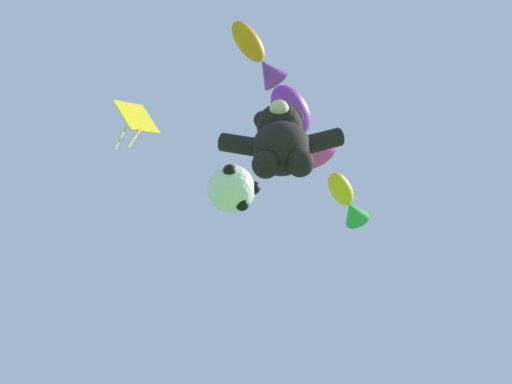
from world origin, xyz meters
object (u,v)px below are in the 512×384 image
object	(u,v)px
teddy_bear_kite	(281,141)
fish_kite_tangerine	(259,57)
soccer_ball_kite	(232,189)
fish_kite_violet	(301,128)
diamond_kite	(136,119)
fish_kite_goldfin	(347,201)

from	to	relation	value
teddy_bear_kite	fish_kite_tangerine	xyz separation A→B (m)	(-0.34, -0.60, 2.94)
fish_kite_tangerine	soccer_ball_kite	bearing A→B (deg)	127.07
teddy_bear_kite	fish_kite_violet	xyz separation A→B (m)	(0.56, 1.22, 3.23)
soccer_ball_kite	diamond_kite	size ratio (longest dim) A/B	0.30
fish_kite_violet	fish_kite_goldfin	bearing A→B (deg)	60.07
teddy_bear_kite	fish_kite_tangerine	world-z (taller)	fish_kite_tangerine
soccer_ball_kite	fish_kite_goldfin	distance (m)	6.14
soccer_ball_kite	diamond_kite	distance (m)	6.33
fish_kite_goldfin	fish_kite_tangerine	bearing A→B (deg)	-118.18
fish_kite_tangerine	fish_kite_violet	bearing A→B (deg)	63.74
fish_kite_violet	fish_kite_tangerine	size ratio (longest dim) A/B	1.38
fish_kite_tangerine	diamond_kite	xyz separation A→B (m)	(-3.09, 1.74, 1.08)
soccer_ball_kite	teddy_bear_kite	bearing A→B (deg)	0.60
soccer_ball_kite	diamond_kite	bearing A→B (deg)	156.58
teddy_bear_kite	soccer_ball_kite	world-z (taller)	teddy_bear_kite
soccer_ball_kite	fish_kite_violet	world-z (taller)	fish_kite_violet
soccer_ball_kite	fish_kite_tangerine	xyz separation A→B (m)	(0.45, -0.59, 4.56)
fish_kite_goldfin	fish_kite_violet	size ratio (longest dim) A/B	0.73
teddy_bear_kite	fish_kite_tangerine	bearing A→B (deg)	-119.75
fish_kite_violet	diamond_kite	size ratio (longest dim) A/B	0.83
fish_kite_tangerine	diamond_kite	size ratio (longest dim) A/B	0.60
teddy_bear_kite	fish_kite_goldfin	distance (m)	4.69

